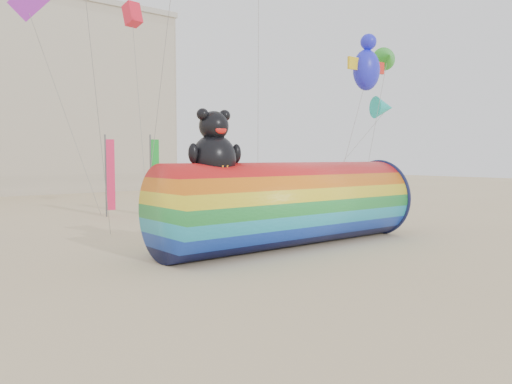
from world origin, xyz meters
TOP-DOWN VIEW (x-y plane):
  - ground at (0.00, 0.00)m, footprint 160.00×160.00m
  - windsock_assembly at (2.54, 1.75)m, footprint 12.25×3.73m
  - kite_handler at (6.67, 2.75)m, footprint 0.81×0.74m
  - fabric_bundle at (7.03, 1.96)m, footprint 2.62×1.35m
  - festival_banners at (-1.37, 14.82)m, footprint 11.51×4.14m
  - flying_kites at (2.82, 4.19)m, footprint 32.00×10.51m

SIDE VIEW (x-z plane):
  - ground at x=0.00m, z-range 0.00..0.00m
  - fabric_bundle at x=7.03m, z-range -0.03..0.37m
  - kite_handler at x=6.67m, z-range 0.00..1.86m
  - windsock_assembly at x=2.54m, z-range -0.95..4.70m
  - festival_banners at x=-1.37m, z-range 0.04..5.24m
  - flying_kites at x=2.82m, z-range 7.00..14.53m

